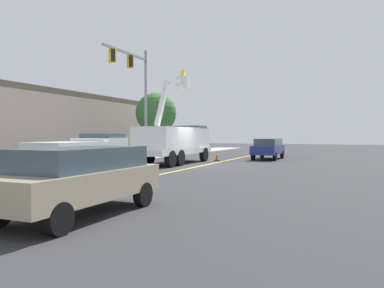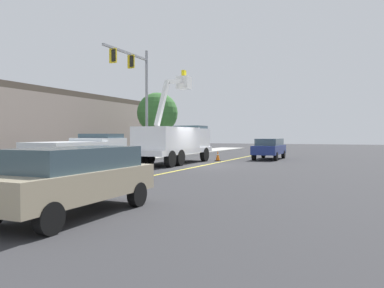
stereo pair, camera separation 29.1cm
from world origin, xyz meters
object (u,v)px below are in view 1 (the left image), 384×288
service_pickup_truck (83,154)px  traffic_signal_mast (136,83)px  traffic_cone_mid_front (217,156)px  passing_minivan (268,147)px  trailing_sedan (81,176)px  traffic_cone_leading (85,176)px  utility_bucket_truck (175,141)px

service_pickup_truck → traffic_signal_mast: size_ratio=0.64×
service_pickup_truck → traffic_cone_mid_front: (13.22, -2.32, -0.73)m
service_pickup_truck → passing_minivan: (16.59, -5.66, -0.15)m
traffic_cone_mid_front → service_pickup_truck: bearing=170.1°
trailing_sedan → traffic_signal_mast: traffic_signal_mast is taller
service_pickup_truck → traffic_cone_leading: size_ratio=7.90×
passing_minivan → traffic_cone_leading: 18.90m
traffic_signal_mast → traffic_cone_leading: bearing=-158.4°
service_pickup_truck → passing_minivan: service_pickup_truck is taller
service_pickup_truck → trailing_sedan: size_ratio=1.17×
passing_minivan → service_pickup_truck: bearing=161.2°
service_pickup_truck → traffic_cone_mid_front: size_ratio=7.17×
passing_minivan → traffic_signal_mast: 11.85m
trailing_sedan → traffic_signal_mast: 20.19m
utility_bucket_truck → traffic_signal_mast: traffic_signal_mast is taller
service_pickup_truck → traffic_signal_mast: bearing=18.0°
service_pickup_truck → traffic_cone_leading: 2.52m
service_pickup_truck → traffic_signal_mast: traffic_signal_mast is taller
utility_bucket_truck → traffic_cone_leading: size_ratio=11.54×
traffic_cone_mid_front → trailing_sedan: bearing=-172.6°
passing_minivan → trailing_sedan: 23.01m
utility_bucket_truck → traffic_cone_mid_front: 4.21m
utility_bucket_truck → traffic_cone_leading: (-11.56, -1.20, -1.25)m
traffic_signal_mast → utility_bucket_truck: bearing=-110.6°
utility_bucket_truck → service_pickup_truck: bearing=178.0°
trailing_sedan → traffic_cone_mid_front: (19.62, 2.55, -0.58)m
trailing_sedan → traffic_cone_leading: size_ratio=6.77×
traffic_signal_mast → trailing_sedan: bearing=-154.2°
service_pickup_truck → traffic_cone_mid_front: service_pickup_truck is taller
service_pickup_truck → traffic_cone_mid_front: 13.44m
utility_bucket_truck → service_pickup_truck: utility_bucket_truck is taller
traffic_cone_leading → traffic_signal_mast: (13.05, 5.17, 5.64)m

